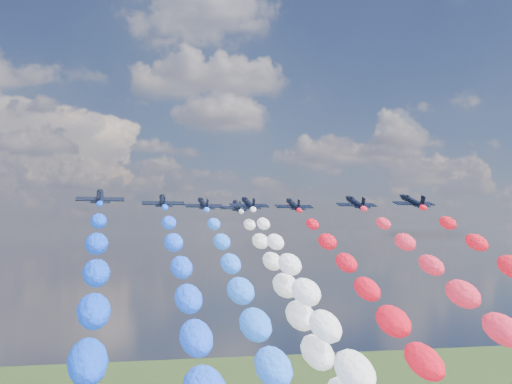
{
  "coord_description": "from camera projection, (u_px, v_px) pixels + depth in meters",
  "views": [
    {
      "loc": [
        -28.46,
        -121.84,
        98.13
      ],
      "look_at": [
        0.0,
        4.0,
        106.55
      ],
      "focal_mm": 45.83,
      "sensor_mm": 36.0,
      "label": 1
    }
  ],
  "objects": [
    {
      "name": "jet_0",
      "position": [
        100.0,
        197.0,
        111.71
      ],
      "size": [
        8.22,
        11.15,
        5.45
      ],
      "primitive_type": null,
      "rotation": [
        0.3,
        0.0,
        0.01
      ],
      "color": "black"
    },
    {
      "name": "jet_1",
      "position": [
        163.0,
        201.0,
        125.91
      ],
      "size": [
        8.35,
        11.24,
        5.45
      ],
      "primitive_type": null,
      "rotation": [
        0.3,
        0.0,
        -0.03
      ],
      "color": "black"
    },
    {
      "name": "jet_2",
      "position": [
        204.0,
        204.0,
        137.71
      ],
      "size": [
        8.69,
        11.48,
        5.45
      ],
      "primitive_type": null,
      "rotation": [
        0.3,
        0.0,
        0.06
      ],
      "color": "black"
    },
    {
      "name": "jet_3",
      "position": [
        249.0,
        204.0,
        135.88
      ],
      "size": [
        8.71,
        11.5,
        5.45
      ],
      "primitive_type": null,
      "rotation": [
        0.3,
        0.0,
        0.06
      ],
      "color": "black"
    },
    {
      "name": "jet_4",
      "position": [
        237.0,
        206.0,
        147.47
      ],
      "size": [
        8.56,
        11.4,
        5.45
      ],
      "primitive_type": null,
      "rotation": [
        0.3,
        0.0,
        -0.05
      ],
      "color": "black"
    },
    {
      "name": "jet_5",
      "position": [
        293.0,
        205.0,
        140.99
      ],
      "size": [
        8.2,
        11.13,
        5.45
      ],
      "primitive_type": null,
      "rotation": [
        0.3,
        0.0,
        0.01
      ],
      "color": "black"
    },
    {
      "name": "jet_6",
      "position": [
        356.0,
        203.0,
        132.55
      ],
      "size": [
        8.39,
        11.28,
        5.45
      ],
      "primitive_type": null,
      "rotation": [
        0.3,
        0.0,
        0.03
      ],
      "color": "black"
    },
    {
      "name": "jet_7",
      "position": [
        413.0,
        202.0,
        127.23
      ],
      "size": [
        8.65,
        11.46,
        5.45
      ],
      "primitive_type": null,
      "rotation": [
        0.3,
        0.0,
        0.05
      ],
      "color": "black"
    }
  ]
}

